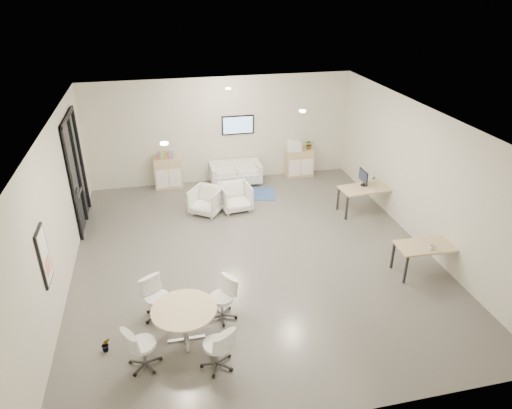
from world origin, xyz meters
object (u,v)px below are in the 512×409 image
object	(u,v)px
armchair_right	(236,196)
desk_front	(427,248)
sideboard_right	(299,163)
armchair_left	(206,200)
sideboard_left	(168,173)
desk_rear	(366,190)
round_table	(184,313)
loveseat	(235,174)

from	to	relation	value
armchair_right	desk_front	xyz separation A→B (m)	(3.44, -3.84, 0.20)
sideboard_right	armchair_left	bearing A→B (deg)	-149.17
sideboard_left	desk_rear	bearing A→B (deg)	-29.01
armchair_right	round_table	distance (m)	5.12
desk_front	desk_rear	bearing A→B (deg)	93.51
sideboard_right	desk_rear	world-z (taller)	sideboard_right
loveseat	desk_front	distance (m)	6.40
desk_front	loveseat	bearing A→B (deg)	121.69
sideboard_right	round_table	distance (m)	7.90
armchair_right	round_table	world-z (taller)	armchair_right
loveseat	desk_rear	world-z (taller)	desk_rear
desk_rear	round_table	distance (m)	6.44
sideboard_left	armchair_right	xyz separation A→B (m)	(1.72, -1.89, -0.06)
sideboard_left	loveseat	size ratio (longest dim) A/B	0.60
desk_front	round_table	distance (m)	5.30
desk_front	sideboard_left	bearing A→B (deg)	134.40
armchair_left	desk_rear	bearing A→B (deg)	22.84
sideboard_right	armchair_right	size ratio (longest dim) A/B	1.09
sideboard_left	loveseat	bearing A→B (deg)	-4.24
desk_front	round_table	bearing A→B (deg)	-167.10
armchair_right	loveseat	bearing A→B (deg)	72.77
armchair_left	round_table	distance (m)	4.87
armchair_right	desk_front	size ratio (longest dim) A/B	0.61
sideboard_left	desk_front	size ratio (longest dim) A/B	0.70
sideboard_left	sideboard_right	bearing A→B (deg)	0.02
sideboard_right	loveseat	distance (m)	2.12
loveseat	sideboard_right	bearing A→B (deg)	4.29
armchair_right	sideboard_right	bearing A→B (deg)	30.98
sideboard_left	armchair_right	bearing A→B (deg)	-47.77
sideboard_left	loveseat	xyz separation A→B (m)	(2.03, -0.15, -0.15)
armchair_left	desk_rear	size ratio (longest dim) A/B	0.54
sideboard_left	armchair_left	xyz separation A→B (m)	(0.91, -1.92, -0.07)
sideboard_right	desk_rear	size ratio (longest dim) A/B	0.61
loveseat	desk_front	bearing A→B (deg)	-60.56
desk_front	armchair_left	bearing A→B (deg)	140.57
armchair_left	desk_front	bearing A→B (deg)	-6.84
armchair_left	loveseat	bearing A→B (deg)	92.73
sideboard_right	loveseat	bearing A→B (deg)	-175.87
desk_front	round_table	xyz separation A→B (m)	(-5.21, -0.97, -0.01)
sideboard_left	loveseat	world-z (taller)	sideboard_left
armchair_left	sideboard_right	bearing A→B (deg)	65.83
sideboard_left	desk_front	xyz separation A→B (m)	(5.15, -5.73, 0.14)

